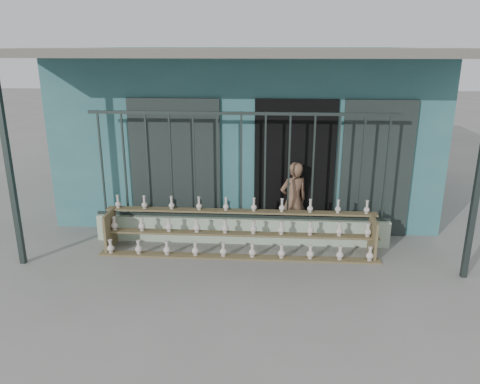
{
  "coord_description": "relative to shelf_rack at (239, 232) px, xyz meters",
  "views": [
    {
      "loc": [
        0.49,
        -6.15,
        3.26
      ],
      "look_at": [
        0.0,
        1.0,
        1.0
      ],
      "focal_mm": 35.0,
      "sensor_mm": 36.0,
      "label": 1
    }
  ],
  "objects": [
    {
      "name": "ground",
      "position": [
        0.01,
        -0.89,
        -0.36
      ],
      "size": [
        60.0,
        60.0,
        0.0
      ],
      "primitive_type": "plane",
      "color": "slate"
    },
    {
      "name": "elderly_woman",
      "position": [
        0.9,
        0.67,
        0.33
      ],
      "size": [
        0.59,
        0.51,
        1.38
      ],
      "primitive_type": "imported",
      "rotation": [
        0.0,
        0.0,
        3.56
      ],
      "color": "brown",
      "rests_on": "ground"
    },
    {
      "name": "security_fence",
      "position": [
        0.01,
        0.41,
        0.99
      ],
      "size": [
        5.0,
        0.04,
        1.8
      ],
      "color": "#283330",
      "rests_on": "parapet_wall"
    },
    {
      "name": "workshop_building",
      "position": [
        0.01,
        3.34,
        1.26
      ],
      "size": [
        7.4,
        6.6,
        3.21
      ],
      "color": "#326569",
      "rests_on": "ground"
    },
    {
      "name": "parapet_wall",
      "position": [
        0.01,
        0.41,
        -0.13
      ],
      "size": [
        5.0,
        0.2,
        0.45
      ],
      "primitive_type": "cube",
      "color": "#AAC2A7",
      "rests_on": "ground"
    },
    {
      "name": "shelf_rack",
      "position": [
        0.0,
        0.0,
        0.0
      ],
      "size": [
        4.5,
        0.68,
        0.85
      ],
      "color": "brown",
      "rests_on": "ground"
    }
  ]
}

